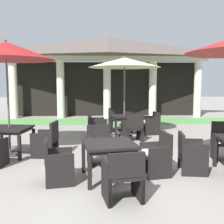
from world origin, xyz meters
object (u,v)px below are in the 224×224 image
object	(u,v)px
patio_chair_mid_right_west	(191,153)
patio_table_near_foreground	(124,118)
patio_table_mid_left	(9,131)
patio_chair_far_back_east	(157,155)
patio_umbrella_mid_left	(6,51)
patio_chair_mid_left_east	(46,140)
patio_table_far_back	(109,147)
patio_chair_near_foreground_east	(151,123)
patio_chair_far_back_west	(57,163)
patio_chair_near_foreground_north	(117,120)
patio_chair_far_back_south	(123,176)
patio_chair_far_back_north	(100,146)
patio_umbrella_near_foreground	(125,63)
patio_chair_near_foreground_south	(133,129)
patio_chair_near_foreground_west	(96,125)

from	to	relation	value
patio_chair_mid_right_west	patio_table_near_foreground	bearing A→B (deg)	-156.83
patio_table_mid_left	patio_chair_far_back_east	distance (m)	3.89
patio_umbrella_mid_left	patio_chair_far_back_east	size ratio (longest dim) A/B	3.41
patio_chair_mid_left_east	patio_table_far_back	distance (m)	2.32
patio_table_mid_left	patio_table_near_foreground	bearing A→B (deg)	37.50
patio_chair_near_foreground_east	patio_chair_mid_left_east	distance (m)	4.30
patio_table_far_back	patio_chair_far_back_west	world-z (taller)	patio_chair_far_back_west
patio_chair_near_foreground_north	patio_chair_far_back_west	distance (m)	5.68
patio_table_far_back	patio_chair_far_back_east	bearing A→B (deg)	10.29
patio_chair_far_back_south	patio_chair_far_back_north	world-z (taller)	patio_chair_far_back_north
patio_umbrella_near_foreground	patio_chair_near_foreground_north	world-z (taller)	patio_umbrella_near_foreground
patio_chair_near_foreground_south	patio_chair_near_foreground_east	world-z (taller)	patio_chair_near_foreground_south
patio_chair_far_back_east	patio_chair_mid_left_east	bearing A→B (deg)	48.89
patio_chair_near_foreground_north	patio_chair_near_foreground_west	bearing A→B (deg)	44.87
patio_table_far_back	patio_chair_far_back_west	size ratio (longest dim) A/B	1.36
patio_chair_near_foreground_north	patio_chair_mid_right_west	distance (m)	5.16
patio_chair_far_back_west	patio_table_far_back	bearing A→B (deg)	90.00
patio_table_near_foreground	patio_umbrella_mid_left	world-z (taller)	patio_umbrella_mid_left
patio_table_far_back	patio_chair_far_back_south	distance (m)	1.02
patio_chair_far_back_north	patio_umbrella_near_foreground	bearing A→B (deg)	-115.13
patio_table_near_foreground	patio_chair_far_back_north	world-z (taller)	patio_chair_far_back_north
patio_chair_near_foreground_north	patio_chair_mid_left_east	distance (m)	4.16
patio_chair_near_foreground_north	patio_chair_mid_right_west	world-z (taller)	patio_chair_near_foreground_north
patio_chair_near_foreground_east	patio_table_mid_left	world-z (taller)	patio_chair_near_foreground_east
patio_table_far_back	patio_chair_near_foreground_north	bearing A→B (deg)	84.51
patio_umbrella_near_foreground	patio_chair_far_back_west	bearing A→B (deg)	-110.60
patio_chair_near_foreground_west	patio_chair_far_back_south	size ratio (longest dim) A/B	1.07
patio_chair_near_foreground_south	patio_chair_far_back_north	bearing A→B (deg)	-125.60
patio_umbrella_mid_left	patio_chair_far_back_west	distance (m)	3.41
patio_table_near_foreground	patio_table_mid_left	size ratio (longest dim) A/B	0.96
patio_chair_near_foreground_west	patio_table_near_foreground	bearing A→B (deg)	90.00
patio_table_mid_left	patio_chair_far_back_east	bearing A→B (deg)	-25.04
patio_chair_near_foreground_south	patio_table_far_back	distance (m)	3.43
patio_chair_near_foreground_north	patio_chair_far_back_north	size ratio (longest dim) A/B	0.98
patio_chair_near_foreground_north	patio_chair_near_foreground_west	size ratio (longest dim) A/B	0.97
patio_table_far_back	patio_chair_far_back_east	world-z (taller)	patio_chair_far_back_east
patio_chair_far_back_south	patio_table_far_back	bearing A→B (deg)	90.00
patio_umbrella_near_foreground	patio_chair_mid_right_west	bearing A→B (deg)	-75.53
patio_umbrella_mid_left	patio_chair_far_back_west	size ratio (longest dim) A/B	3.55
patio_umbrella_mid_left	patio_table_mid_left	bearing A→B (deg)	153.43
patio_table_near_foreground	patio_chair_mid_left_east	xyz separation A→B (m)	(-2.26, -2.61, -0.21)
patio_chair_near_foreground_west	patio_chair_far_back_east	bearing A→B (deg)	7.35
patio_table_mid_left	patio_chair_far_back_south	world-z (taller)	patio_chair_far_back_south
patio_table_near_foreground	patio_umbrella_mid_left	xyz separation A→B (m)	(-3.23, -2.48, 2.06)
patio_table_far_back	patio_chair_far_back_south	xyz separation A→B (m)	(0.18, -0.98, -0.22)
patio_chair_near_foreground_north	patio_chair_near_foreground_south	distance (m)	2.04
patio_chair_near_foreground_south	patio_chair_mid_right_west	size ratio (longest dim) A/B	1.03
patio_chair_far_back_south	patio_chair_near_foreground_west	bearing A→B (deg)	85.14
patio_table_near_foreground	patio_chair_mid_left_east	distance (m)	3.46
patio_umbrella_near_foreground	patio_chair_far_back_north	xyz separation A→B (m)	(-0.88, -3.32, -2.16)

